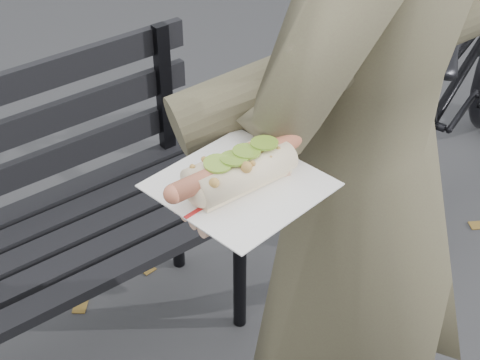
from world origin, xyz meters
name	(u,v)px	position (x,y,z in m)	size (l,w,h in m)	color
bicycle	(449,79)	(1.62, 0.78, 0.47)	(0.62, 1.79, 0.94)	black
person	(363,185)	(0.44, 0.11, 0.94)	(0.68, 0.45, 1.87)	brown
held_hotdog	(310,91)	(0.25, 0.07, 1.22)	(0.61, 0.32, 0.20)	brown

